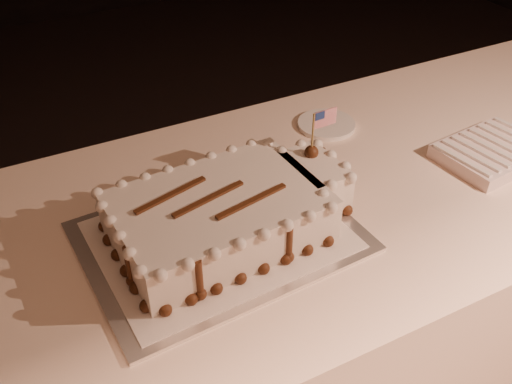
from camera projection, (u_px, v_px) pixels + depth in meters
name	position (u px, v px, depth m)	size (l,w,h in m)	color
banquet_table	(317.00, 301.00, 1.48)	(2.40, 0.80, 0.75)	#FFE0C5
cake_board	(220.00, 237.00, 1.11)	(0.52, 0.39, 0.01)	white
doily	(220.00, 235.00, 1.11)	(0.46, 0.35, 0.00)	white
sheet_cake	(231.00, 211.00, 1.09)	(0.49, 0.30, 0.19)	white
napkin_stack	(491.00, 152.00, 1.33)	(0.26, 0.20, 0.04)	white
side_plate	(326.00, 124.00, 1.45)	(0.15, 0.15, 0.01)	white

